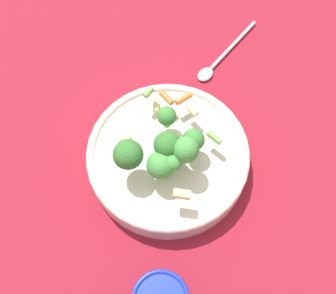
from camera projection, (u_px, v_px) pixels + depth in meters
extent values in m
plane|color=maroon|center=(168.00, 162.00, 0.68)|extent=(3.00, 3.00, 0.00)
cylinder|color=beige|center=(168.00, 158.00, 0.67)|extent=(0.27, 0.27, 0.04)
torus|color=beige|center=(168.00, 152.00, 0.65)|extent=(0.27, 0.27, 0.01)
cylinder|color=#8CB766|center=(161.00, 172.00, 0.61)|extent=(0.02, 0.02, 0.02)
sphere|color=#479342|center=(161.00, 165.00, 0.59)|extent=(0.04, 0.04, 0.04)
cylinder|color=#8CB766|center=(173.00, 167.00, 0.60)|extent=(0.01, 0.01, 0.01)
sphere|color=#479342|center=(173.00, 162.00, 0.58)|extent=(0.03, 0.03, 0.03)
cylinder|color=#8CB766|center=(183.00, 159.00, 0.60)|extent=(0.01, 0.01, 0.02)
sphere|color=#479342|center=(184.00, 152.00, 0.57)|extent=(0.04, 0.04, 0.04)
cylinder|color=#8CB766|center=(167.00, 153.00, 0.61)|extent=(0.01, 0.01, 0.02)
sphere|color=#33722D|center=(167.00, 145.00, 0.59)|extent=(0.04, 0.04, 0.04)
cylinder|color=#8CB766|center=(192.00, 146.00, 0.63)|extent=(0.01, 0.01, 0.01)
sphere|color=#3D8438|center=(193.00, 140.00, 0.61)|extent=(0.04, 0.04, 0.04)
cylinder|color=#8CB766|center=(167.00, 123.00, 0.65)|extent=(0.01, 0.01, 0.02)
sphere|color=#3D8438|center=(167.00, 116.00, 0.63)|extent=(0.03, 0.03, 0.03)
cylinder|color=#8CB766|center=(130.00, 162.00, 0.60)|extent=(0.02, 0.02, 0.01)
sphere|color=#33722D|center=(128.00, 155.00, 0.58)|extent=(0.05, 0.05, 0.05)
cylinder|color=#729E4C|center=(171.00, 151.00, 0.62)|extent=(0.03, 0.03, 0.01)
cylinder|color=beige|center=(192.00, 110.00, 0.64)|extent=(0.01, 0.02, 0.01)
cylinder|color=#729E4C|center=(149.00, 93.00, 0.65)|extent=(0.02, 0.01, 0.01)
cylinder|color=orange|center=(184.00, 99.00, 0.65)|extent=(0.03, 0.02, 0.01)
cylinder|color=beige|center=(182.00, 194.00, 0.57)|extent=(0.03, 0.03, 0.01)
cylinder|color=beige|center=(125.00, 138.00, 0.63)|extent=(0.03, 0.02, 0.01)
cylinder|color=orange|center=(167.00, 98.00, 0.66)|extent=(0.01, 0.03, 0.01)
cylinder|color=#729E4C|center=(214.00, 138.00, 0.62)|extent=(0.01, 0.03, 0.01)
cylinder|color=beige|center=(156.00, 105.00, 0.67)|extent=(0.03, 0.03, 0.01)
cylinder|color=#729E4C|center=(175.00, 142.00, 0.62)|extent=(0.03, 0.03, 0.01)
cylinder|color=silver|center=(233.00, 45.00, 0.79)|extent=(0.15, 0.02, 0.01)
ellipsoid|color=silver|center=(205.00, 74.00, 0.76)|extent=(0.04, 0.03, 0.01)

